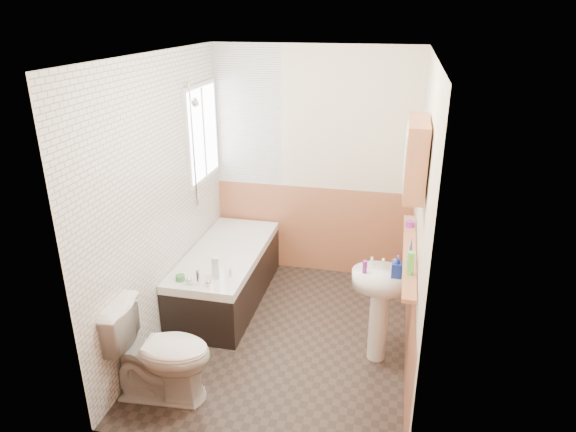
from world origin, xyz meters
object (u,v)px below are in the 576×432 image
Objects in this scene: toilet at (159,352)px; medicine_cabinet at (416,157)px; pine_shelf at (409,252)px; sink at (380,297)px; bathtub at (227,274)px.

medicine_cabinet is (1.77, 0.68, 1.45)m from toilet.
pine_shelf is 2.60× the size of medicine_cabinet.
pine_shelf is 0.85m from medicine_cabinet.
toilet is 2.09m from pine_shelf.
sink is (1.60, 0.83, 0.20)m from toilet.
sink is 0.47m from pine_shelf.
toilet is at bearing -159.03° from medicine_cabinet.
sink reaches higher than bathtub.
bathtub is at bearing 161.19° from pine_shelf.
medicine_cabinet is at bearing -73.11° from toilet.
sink is 1.27m from medicine_cabinet.
toilet is 0.53× the size of pine_shelf.
bathtub is at bearing -5.25° from toilet.
pine_shelf is at bearing 81.47° from medicine_cabinet.
pine_shelf is (1.77, -0.60, 0.72)m from bathtub.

